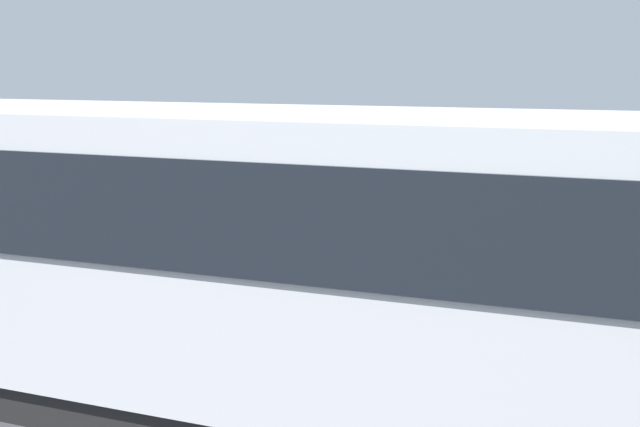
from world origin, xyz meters
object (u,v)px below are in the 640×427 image
(spectator_centre, at_px, (234,244))
(parked_motorcycle_silver, at_px, (481,319))
(traffic_cone, at_px, (394,228))
(stunt_motorcycle, at_px, (294,188))
(spectator_left, at_px, (313,254))
(tour_bus, at_px, (239,263))
(spectator_far_left, at_px, (413,262))

(spectator_centre, xyz_separation_m, parked_motorcycle_silver, (-3.67, 0.67, -0.59))
(traffic_cone, bearing_deg, stunt_motorcycle, -9.51)
(spectator_left, distance_m, traffic_cone, 5.03)
(tour_bus, relative_size, spectator_centre, 5.34)
(parked_motorcycle_silver, xyz_separation_m, stunt_motorcycle, (4.38, -6.09, 0.54))
(spectator_far_left, height_order, parked_motorcycle_silver, spectator_far_left)
(spectator_centre, height_order, stunt_motorcycle, spectator_centre)
(tour_bus, height_order, spectator_far_left, tour_bus)
(spectator_left, relative_size, spectator_centre, 0.93)
(stunt_motorcycle, xyz_separation_m, traffic_cone, (-2.32, 0.39, -0.71))
(tour_bus, bearing_deg, spectator_far_left, -117.65)
(spectator_far_left, xyz_separation_m, spectator_left, (1.47, -0.13, -0.03))
(spectator_left, height_order, parked_motorcycle_silver, spectator_left)
(spectator_centre, bearing_deg, spectator_far_left, 178.60)
(spectator_centre, bearing_deg, traffic_cone, -107.77)
(spectator_far_left, xyz_separation_m, spectator_centre, (2.69, -0.07, 0.06))
(spectator_centre, bearing_deg, parked_motorcycle_silver, 169.65)
(spectator_far_left, distance_m, spectator_centre, 2.69)
(spectator_left, bearing_deg, spectator_far_left, 175.03)
(tour_bus, relative_size, spectator_far_left, 5.65)
(tour_bus, relative_size, parked_motorcycle_silver, 4.67)
(stunt_motorcycle, relative_size, traffic_cone, 3.10)
(spectator_left, bearing_deg, traffic_cone, -94.53)
(spectator_left, height_order, stunt_motorcycle, stunt_motorcycle)
(traffic_cone, bearing_deg, spectator_far_left, 101.94)
(parked_motorcycle_silver, height_order, traffic_cone, parked_motorcycle_silver)
(spectator_left, height_order, spectator_centre, spectator_centre)
(spectator_far_left, bearing_deg, parked_motorcycle_silver, 148.42)
(spectator_far_left, xyz_separation_m, traffic_cone, (1.08, -5.09, -0.71))
(spectator_far_left, height_order, spectator_left, spectator_far_left)
(stunt_motorcycle, bearing_deg, tour_bus, 103.03)
(spectator_left, bearing_deg, parked_motorcycle_silver, 163.37)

